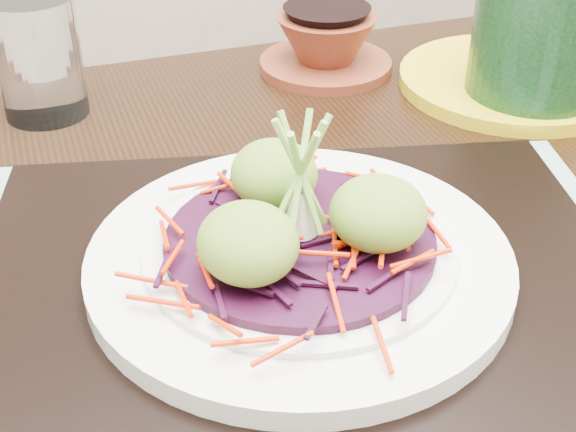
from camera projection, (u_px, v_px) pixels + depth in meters
name	position (u px, v px, depth m)	size (l,w,h in m)	color
dining_table	(298.00, 340.00, 0.64)	(1.18, 0.81, 0.72)	black
placemat	(299.00, 295.00, 0.53)	(0.48, 0.38, 0.00)	gray
serving_tray	(299.00, 281.00, 0.53)	(0.42, 0.32, 0.02)	black
white_plate	(300.00, 258.00, 0.52)	(0.27, 0.27, 0.02)	silver
cabbage_bed	(300.00, 241.00, 0.51)	(0.17, 0.17, 0.01)	black
carrot_julienne	(300.00, 230.00, 0.50)	(0.21, 0.21, 0.01)	red
guacamole_scoops	(300.00, 209.00, 0.49)	(0.15, 0.13, 0.05)	olive
scallion_garnish	(300.00, 179.00, 0.48)	(0.06, 0.06, 0.09)	#80B749
water_glass	(38.00, 58.00, 0.73)	(0.08, 0.08, 0.11)	white
terracotta_bowl_set	(326.00, 46.00, 0.84)	(0.15, 0.15, 0.06)	maroon
yellow_plate	(512.00, 81.00, 0.81)	(0.23, 0.23, 0.01)	gold
green_jar	(542.00, 31.00, 0.74)	(0.13, 0.13, 0.15)	#174019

